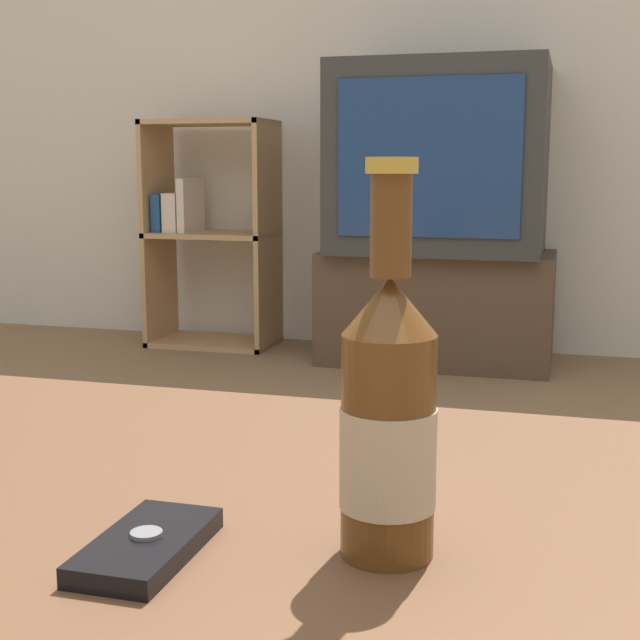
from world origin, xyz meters
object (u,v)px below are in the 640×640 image
bookshelf (206,230)px  cell_phone (147,546)px  beer_bottle (388,419)px  tv_stand (437,307)px  television (440,159)px

bookshelf → cell_phone: size_ratio=7.70×
beer_bottle → tv_stand: bearing=97.6°
tv_stand → bookshelf: 0.99m
tv_stand → television: size_ratio=1.12×
tv_stand → bookshelf: size_ratio=0.93×
tv_stand → cell_phone: 2.78m
television → beer_bottle: television is taller
cell_phone → beer_bottle: bearing=17.3°
tv_stand → cell_phone: size_ratio=7.16×
television → beer_bottle: bearing=-82.4°
bookshelf → beer_bottle: bookshelf is taller
beer_bottle → cell_phone: (-0.15, -0.05, -0.08)m
tv_stand → television: television is taller
television → beer_bottle: 2.74m
cell_phone → bookshelf: bearing=112.5°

